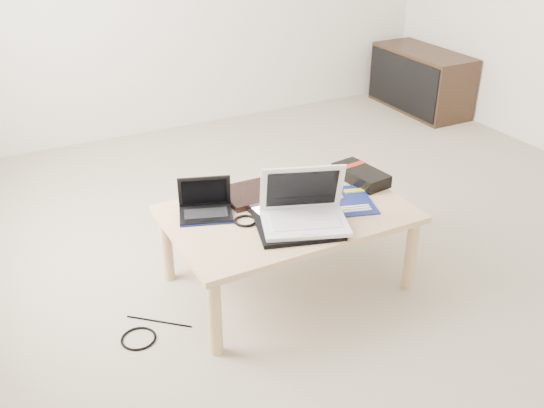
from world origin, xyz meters
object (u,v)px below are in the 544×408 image
coffee_table (288,220)px  white_laptop (304,211)px  gpu_box (361,175)px  media_cabinet (420,80)px  netbook (205,207)px

coffee_table → white_laptop: size_ratio=2.54×
coffee_table → gpu_box: 0.50m
media_cabinet → gpu_box: size_ratio=2.90×
white_laptop → gpu_box: size_ratio=1.40×
media_cabinet → gpu_box: 2.38m
media_cabinet → gpu_box: media_cabinet is taller
netbook → coffee_table: bearing=-23.7°
coffee_table → netbook: bearing=156.3°
netbook → white_laptop: bearing=-40.8°
netbook → white_laptop: (0.34, -0.30, 0.04)m
media_cabinet → netbook: netbook is taller
netbook → white_laptop: size_ratio=0.65×
media_cabinet → white_laptop: (-2.23, -1.87, 0.22)m
media_cabinet → gpu_box: (-1.75, -1.61, 0.18)m
netbook → media_cabinet: bearing=31.4°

